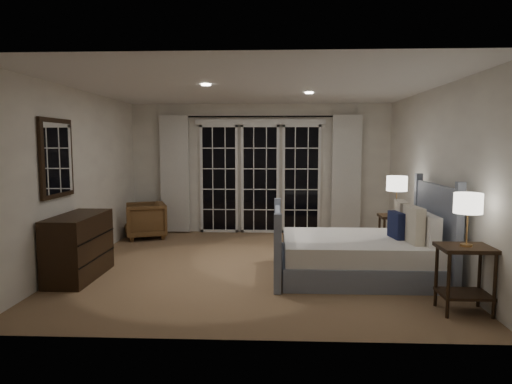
{
  "coord_description": "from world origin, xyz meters",
  "views": [
    {
      "loc": [
        0.31,
        -6.36,
        1.73
      ],
      "look_at": [
        0.03,
        0.06,
        1.05
      ],
      "focal_mm": 32.0,
      "sensor_mm": 36.0,
      "label": 1
    }
  ],
  "objects_px": {
    "lamp_left": "(468,204)",
    "dresser": "(79,246)",
    "bed": "(361,253)",
    "nightstand_right": "(395,229)",
    "lamp_right": "(397,184)",
    "armchair": "(145,220)",
    "nightstand_left": "(465,268)"
  },
  "relations": [
    {
      "from": "lamp_left",
      "to": "dresser",
      "type": "xyz_separation_m",
      "value": [
        -4.48,
        1.02,
        -0.71
      ]
    },
    {
      "from": "bed",
      "to": "nightstand_right",
      "type": "height_order",
      "value": "bed"
    },
    {
      "from": "bed",
      "to": "nightstand_right",
      "type": "distance_m",
      "value": 1.33
    },
    {
      "from": "lamp_right",
      "to": "armchair",
      "type": "bearing_deg",
      "value": 164.3
    },
    {
      "from": "nightstand_right",
      "to": "lamp_right",
      "type": "height_order",
      "value": "lamp_right"
    },
    {
      "from": "lamp_left",
      "to": "lamp_right",
      "type": "height_order",
      "value": "lamp_right"
    },
    {
      "from": "armchair",
      "to": "nightstand_left",
      "type": "bearing_deg",
      "value": 29.8
    },
    {
      "from": "nightstand_right",
      "to": "lamp_left",
      "type": "xyz_separation_m",
      "value": [
        0.09,
        -2.36,
        0.7
      ]
    },
    {
      "from": "armchair",
      "to": "lamp_right",
      "type": "bearing_deg",
      "value": 53.39
    },
    {
      "from": "lamp_right",
      "to": "dresser",
      "type": "xyz_separation_m",
      "value": [
        -4.38,
        -1.34,
        -0.71
      ]
    },
    {
      "from": "nightstand_right",
      "to": "armchair",
      "type": "distance_m",
      "value": 4.42
    },
    {
      "from": "lamp_left",
      "to": "nightstand_right",
      "type": "bearing_deg",
      "value": 92.29
    },
    {
      "from": "nightstand_right",
      "to": "bed",
      "type": "bearing_deg",
      "value": -123.43
    },
    {
      "from": "nightstand_right",
      "to": "dresser",
      "type": "relative_size",
      "value": 0.55
    },
    {
      "from": "dresser",
      "to": "lamp_right",
      "type": "bearing_deg",
      "value": 16.97
    },
    {
      "from": "armchair",
      "to": "dresser",
      "type": "relative_size",
      "value": 0.62
    },
    {
      "from": "nightstand_right",
      "to": "armchair",
      "type": "bearing_deg",
      "value": 164.3
    },
    {
      "from": "nightstand_right",
      "to": "lamp_left",
      "type": "height_order",
      "value": "lamp_left"
    },
    {
      "from": "lamp_left",
      "to": "armchair",
      "type": "height_order",
      "value": "lamp_left"
    },
    {
      "from": "nightstand_left",
      "to": "lamp_left",
      "type": "relative_size",
      "value": 1.28
    },
    {
      "from": "lamp_right",
      "to": "bed",
      "type": "bearing_deg",
      "value": -123.43
    },
    {
      "from": "bed",
      "to": "armchair",
      "type": "distance_m",
      "value": 4.21
    },
    {
      "from": "nightstand_left",
      "to": "dresser",
      "type": "xyz_separation_m",
      "value": [
        -4.48,
        1.02,
        -0.05
      ]
    },
    {
      "from": "lamp_right",
      "to": "dresser",
      "type": "distance_m",
      "value": 4.64
    },
    {
      "from": "bed",
      "to": "lamp_right",
      "type": "relative_size",
      "value": 3.49
    },
    {
      "from": "nightstand_right",
      "to": "armchair",
      "type": "relative_size",
      "value": 0.89
    },
    {
      "from": "lamp_right",
      "to": "lamp_left",
      "type": "bearing_deg",
      "value": -87.71
    },
    {
      "from": "lamp_left",
      "to": "lamp_right",
      "type": "xyz_separation_m",
      "value": [
        -0.09,
        2.36,
        -0.0
      ]
    },
    {
      "from": "lamp_right",
      "to": "dresser",
      "type": "height_order",
      "value": "lamp_right"
    },
    {
      "from": "dresser",
      "to": "nightstand_left",
      "type": "bearing_deg",
      "value": -12.88
    },
    {
      "from": "lamp_left",
      "to": "dresser",
      "type": "height_order",
      "value": "lamp_left"
    },
    {
      "from": "nightstand_right",
      "to": "lamp_left",
      "type": "bearing_deg",
      "value": -87.71
    }
  ]
}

